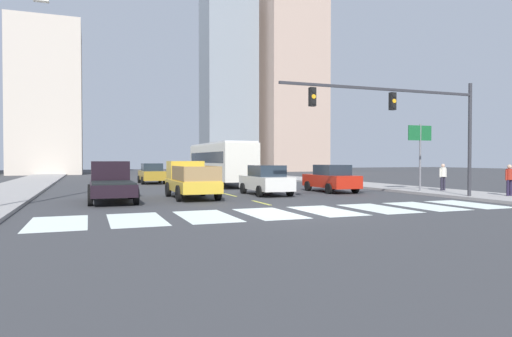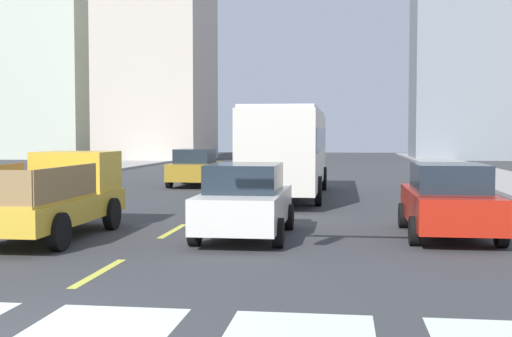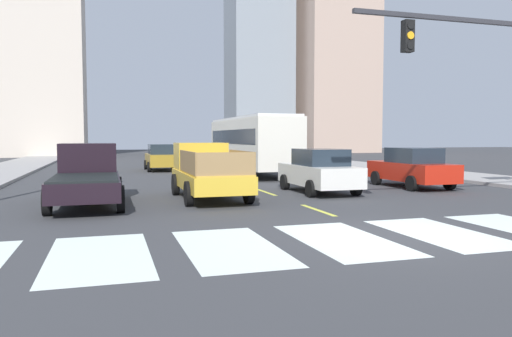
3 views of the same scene
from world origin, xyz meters
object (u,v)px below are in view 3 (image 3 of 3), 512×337
object	(u,v)px
city_bus	(251,141)
sedan_far	(319,171)
sedan_near_left	(412,168)
sedan_mid	(161,157)
pickup_dark	(87,176)
pickup_stakebed	(207,172)

from	to	relation	value
city_bus	sedan_far	world-z (taller)	city_bus
sedan_near_left	sedan_mid	distance (m)	16.86
pickup_dark	pickup_stakebed	bearing A→B (deg)	10.44
pickup_stakebed	pickup_dark	bearing A→B (deg)	-173.70
pickup_stakebed	sedan_near_left	world-z (taller)	pickup_stakebed
sedan_near_left	sedan_mid	xyz separation A→B (m)	(-9.23, 14.11, 0.00)
sedan_near_left	sedan_mid	bearing A→B (deg)	125.92
sedan_mid	sedan_near_left	bearing A→B (deg)	-55.17
pickup_stakebed	sedan_mid	world-z (taller)	pickup_stakebed
pickup_stakebed	sedan_mid	distance (m)	15.09
sedan_far	pickup_stakebed	bearing A→B (deg)	-174.85
pickup_dark	city_bus	world-z (taller)	city_bus
sedan_far	sedan_near_left	bearing A→B (deg)	9.58
sedan_near_left	sedan_far	size ratio (longest dim) A/B	1.00
pickup_stakebed	sedan_near_left	bearing A→B (deg)	3.37
pickup_dark	sedan_far	world-z (taller)	pickup_dark
sedan_near_left	pickup_stakebed	bearing A→B (deg)	-171.18
pickup_dark	sedan_mid	size ratio (longest dim) A/B	1.18
pickup_dark	city_bus	distance (m)	14.02
pickup_dark	sedan_far	xyz separation A→B (m)	(8.55, 0.94, -0.06)
sedan_far	sedan_mid	world-z (taller)	same
sedan_mid	pickup_dark	bearing A→B (deg)	-102.63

